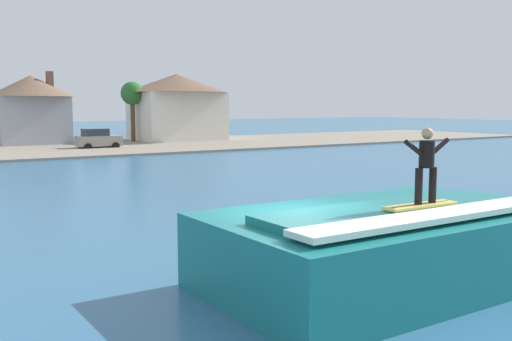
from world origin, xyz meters
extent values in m
plane|color=#306389|center=(0.00, 0.00, 0.00)|extent=(260.00, 260.00, 0.00)
cube|color=#197577|center=(1.66, -1.01, 0.81)|extent=(7.75, 4.61, 1.63)
cube|color=#197577|center=(1.66, -1.59, 1.72)|extent=(6.59, 2.08, 0.18)
cube|color=white|center=(1.66, -2.51, 1.77)|extent=(6.98, 0.83, 0.12)
cube|color=#EAD159|center=(1.87, -1.86, 1.86)|extent=(1.86, 0.42, 0.06)
cube|color=black|center=(1.87, -1.86, 1.89)|extent=(1.71, 0.06, 0.01)
cylinder|color=black|center=(1.81, -1.86, 2.27)|extent=(0.16, 0.16, 0.76)
cylinder|color=black|center=(2.24, -1.86, 2.27)|extent=(0.16, 0.16, 0.76)
cylinder|color=black|center=(2.02, -1.86, 2.93)|extent=(0.32, 0.32, 0.56)
sphere|color=tan|center=(2.02, -1.86, 3.36)|extent=(0.24, 0.24, 0.24)
cylinder|color=black|center=(1.62, -1.86, 3.07)|extent=(0.53, 0.10, 0.36)
cylinder|color=black|center=(2.42, -1.86, 3.07)|extent=(0.53, 0.10, 0.36)
cube|color=gray|center=(9.09, 41.06, 0.77)|extent=(3.80, 1.76, 0.90)
cube|color=#262D38|center=(8.80, 41.06, 1.54)|extent=(2.09, 1.58, 0.64)
cylinder|color=black|center=(10.32, 41.99, 0.32)|extent=(0.64, 0.22, 0.64)
cylinder|color=black|center=(10.32, 40.13, 0.32)|extent=(0.64, 0.22, 0.64)
cylinder|color=black|center=(7.85, 41.99, 0.32)|extent=(0.64, 0.22, 0.64)
cylinder|color=black|center=(7.85, 40.13, 0.32)|extent=(0.64, 0.22, 0.64)
cube|color=silver|center=(20.04, 47.92, 2.64)|extent=(8.95, 7.02, 5.27)
cone|color=brown|center=(20.04, 47.92, 6.27)|extent=(11.10, 11.10, 1.98)
cube|color=#9EA3AD|center=(5.29, 49.20, 2.37)|extent=(6.42, 4.78, 4.74)
cone|color=brown|center=(5.29, 49.20, 5.75)|extent=(7.97, 7.97, 2.01)
cube|color=brown|center=(6.90, 48.48, 6.25)|extent=(0.60, 0.60, 1.80)
cylinder|color=brown|center=(18.94, 50.05, 1.53)|extent=(0.38, 0.38, 3.06)
sphere|color=#206030|center=(18.94, 50.05, 4.05)|extent=(3.30, 3.30, 3.30)
cylinder|color=brown|center=(14.96, 47.81, 2.21)|extent=(0.46, 0.46, 4.43)
sphere|color=#28642A|center=(14.96, 47.81, 5.14)|extent=(2.38, 2.38, 2.38)
camera|label=1|loc=(-7.62, -10.11, 3.96)|focal=41.16mm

